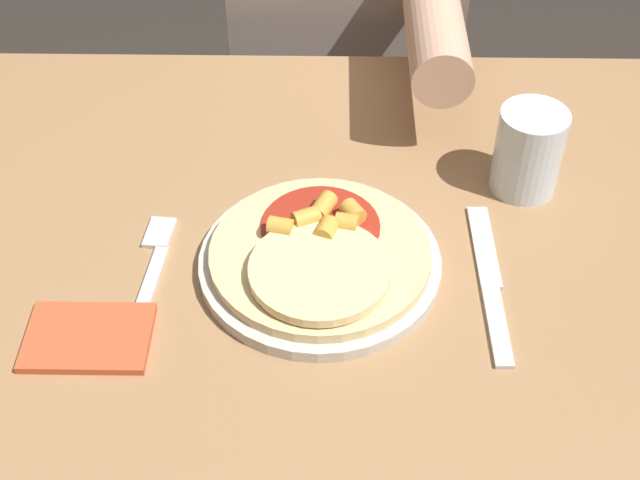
{
  "coord_description": "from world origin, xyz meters",
  "views": [
    {
      "loc": [
        0.04,
        -0.61,
        1.44
      ],
      "look_at": [
        0.03,
        0.02,
        0.82
      ],
      "focal_mm": 50.0,
      "sensor_mm": 36.0,
      "label": 1
    }
  ],
  "objects_px": {
    "knife": "(490,284)",
    "drinking_glass": "(528,151)",
    "plate": "(320,263)",
    "fork": "(152,268)",
    "pizza": "(320,254)",
    "person_diner": "(347,29)",
    "dining_table": "(294,367)"
  },
  "relations": [
    {
      "from": "pizza",
      "to": "knife",
      "type": "relative_size",
      "value": 1.02
    },
    {
      "from": "dining_table",
      "to": "person_diner",
      "type": "height_order",
      "value": "person_diner"
    },
    {
      "from": "plate",
      "to": "pizza",
      "type": "relative_size",
      "value": 1.1
    },
    {
      "from": "pizza",
      "to": "person_diner",
      "type": "bearing_deg",
      "value": 86.85
    },
    {
      "from": "plate",
      "to": "knife",
      "type": "xyz_separation_m",
      "value": [
        0.17,
        -0.02,
        -0.0
      ]
    },
    {
      "from": "plate",
      "to": "pizza",
      "type": "bearing_deg",
      "value": -88.74
    },
    {
      "from": "dining_table",
      "to": "pizza",
      "type": "relative_size",
      "value": 4.34
    },
    {
      "from": "dining_table",
      "to": "pizza",
      "type": "distance_m",
      "value": 0.16
    },
    {
      "from": "plate",
      "to": "drinking_glass",
      "type": "bearing_deg",
      "value": 30.58
    },
    {
      "from": "drinking_glass",
      "to": "knife",
      "type": "bearing_deg",
      "value": -109.2
    },
    {
      "from": "knife",
      "to": "person_diner",
      "type": "distance_m",
      "value": 0.63
    },
    {
      "from": "dining_table",
      "to": "knife",
      "type": "xyz_separation_m",
      "value": [
        0.2,
        0.0,
        0.14
      ]
    },
    {
      "from": "fork",
      "to": "drinking_glass",
      "type": "bearing_deg",
      "value": 19.15
    },
    {
      "from": "pizza",
      "to": "drinking_glass",
      "type": "height_order",
      "value": "drinking_glass"
    },
    {
      "from": "knife",
      "to": "drinking_glass",
      "type": "xyz_separation_m",
      "value": [
        0.05,
        0.16,
        0.05
      ]
    },
    {
      "from": "pizza",
      "to": "person_diner",
      "type": "xyz_separation_m",
      "value": [
        0.03,
        0.59,
        -0.1
      ]
    },
    {
      "from": "drinking_glass",
      "to": "dining_table",
      "type": "bearing_deg",
      "value": -148.13
    },
    {
      "from": "knife",
      "to": "drinking_glass",
      "type": "distance_m",
      "value": 0.17
    },
    {
      "from": "dining_table",
      "to": "fork",
      "type": "distance_m",
      "value": 0.2
    },
    {
      "from": "plate",
      "to": "fork",
      "type": "relative_size",
      "value": 1.4
    },
    {
      "from": "knife",
      "to": "plate",
      "type": "bearing_deg",
      "value": 172.66
    },
    {
      "from": "fork",
      "to": "knife",
      "type": "relative_size",
      "value": 0.8
    },
    {
      "from": "dining_table",
      "to": "drinking_glass",
      "type": "bearing_deg",
      "value": 31.87
    },
    {
      "from": "plate",
      "to": "fork",
      "type": "xyz_separation_m",
      "value": [
        -0.17,
        -0.0,
        -0.0
      ]
    },
    {
      "from": "knife",
      "to": "person_diner",
      "type": "xyz_separation_m",
      "value": [
        -0.14,
        0.61,
        -0.07
      ]
    },
    {
      "from": "dining_table",
      "to": "knife",
      "type": "distance_m",
      "value": 0.24
    },
    {
      "from": "dining_table",
      "to": "drinking_glass",
      "type": "relative_size",
      "value": 9.82
    },
    {
      "from": "knife",
      "to": "drinking_glass",
      "type": "bearing_deg",
      "value": 70.8
    },
    {
      "from": "fork",
      "to": "drinking_glass",
      "type": "relative_size",
      "value": 1.78
    },
    {
      "from": "plate",
      "to": "knife",
      "type": "bearing_deg",
      "value": -7.34
    },
    {
      "from": "plate",
      "to": "drinking_glass",
      "type": "distance_m",
      "value": 0.27
    },
    {
      "from": "pizza",
      "to": "fork",
      "type": "relative_size",
      "value": 1.27
    }
  ]
}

